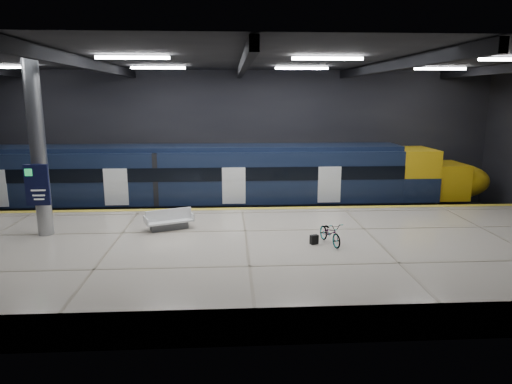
{
  "coord_description": "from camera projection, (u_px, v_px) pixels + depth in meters",
  "views": [
    {
      "loc": [
        -0.61,
        -19.05,
        6.55
      ],
      "look_at": [
        0.6,
        1.5,
        2.2
      ],
      "focal_mm": 32.0,
      "sensor_mm": 36.0,
      "label": 1
    }
  ],
  "objects": [
    {
      "name": "ground",
      "position": [
        244.0,
        248.0,
        19.99
      ],
      "size": [
        30.0,
        30.0,
        0.0
      ],
      "primitive_type": "plane",
      "color": "black",
      "rests_on": "ground"
    },
    {
      "name": "train",
      "position": [
        211.0,
        180.0,
        24.84
      ],
      "size": [
        29.4,
        2.84,
        3.79
      ],
      "color": "black",
      "rests_on": "ground"
    },
    {
      "name": "rails",
      "position": [
        241.0,
        215.0,
        25.35
      ],
      "size": [
        30.0,
        1.52,
        0.16
      ],
      "color": "gray",
      "rests_on": "ground"
    },
    {
      "name": "room_shell",
      "position": [
        244.0,
        116.0,
        18.81
      ],
      "size": [
        30.1,
        16.1,
        8.05
      ],
      "color": "black",
      "rests_on": "ground"
    },
    {
      "name": "info_column",
      "position": [
        38.0,
        151.0,
        17.61
      ],
      "size": [
        0.9,
        0.78,
        6.9
      ],
      "color": "#9EA0A5",
      "rests_on": "platform"
    },
    {
      "name": "bench",
      "position": [
        169.0,
        222.0,
        18.93
      ],
      "size": [
        2.12,
        1.48,
        0.87
      ],
      "rotation": [
        0.0,
        0.0,
        0.38
      ],
      "color": "#595B60",
      "rests_on": "platform"
    },
    {
      "name": "platform",
      "position": [
        247.0,
        256.0,
        17.44
      ],
      "size": [
        30.0,
        11.0,
        1.1
      ],
      "primitive_type": "cube",
      "color": "beige",
      "rests_on": "ground"
    },
    {
      "name": "safety_strip",
      "position": [
        242.0,
        209.0,
        22.45
      ],
      "size": [
        30.0,
        0.4,
        0.01
      ],
      "primitive_type": "cube",
      "color": "gold",
      "rests_on": "platform"
    },
    {
      "name": "pannier_bag",
      "position": [
        314.0,
        240.0,
        17.07
      ],
      "size": [
        0.34,
        0.28,
        0.35
      ],
      "primitive_type": "cube",
      "rotation": [
        0.0,
        0.0,
        0.37
      ],
      "color": "black",
      "rests_on": "platform"
    },
    {
      "name": "bicycle",
      "position": [
        330.0,
        233.0,
        17.05
      ],
      "size": [
        0.95,
        1.72,
        0.86
      ],
      "primitive_type": "imported",
      "rotation": [
        0.0,
        0.0,
        0.25
      ],
      "color": "#99999E",
      "rests_on": "platform"
    }
  ]
}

